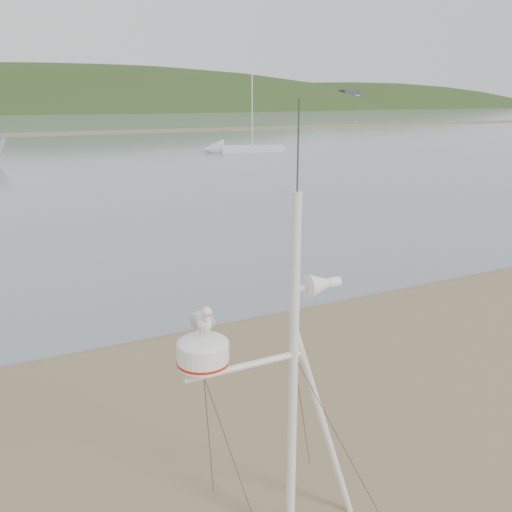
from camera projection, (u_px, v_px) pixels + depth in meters
name	position (u px, v px, depth m)	size (l,w,h in m)	color
ground	(116.00, 498.00, 6.17)	(560.00, 560.00, 0.00)	#786345
hill_ridge	(33.00, 160.00, 221.07)	(620.00, 180.00, 80.00)	#223616
mast_rig	(289.00, 452.00, 5.29)	(1.94, 2.07, 4.39)	white
sailboat_white_near	(231.00, 149.00, 45.52)	(7.11, 3.59, 6.88)	silver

